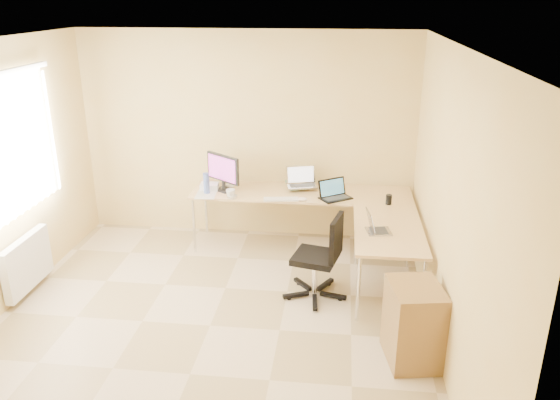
# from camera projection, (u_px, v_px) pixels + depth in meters

# --- Properties ---
(floor) EXTENTS (4.50, 4.50, 0.00)m
(floor) POSITION_uv_depth(u_px,v_px,m) (210.00, 326.00, 5.24)
(floor) COLOR tan
(floor) RESTS_ON ground
(ceiling) EXTENTS (4.50, 4.50, 0.00)m
(ceiling) POSITION_uv_depth(u_px,v_px,m) (195.00, 45.00, 4.33)
(ceiling) COLOR white
(ceiling) RESTS_ON ground
(wall_back) EXTENTS (4.50, 0.00, 4.50)m
(wall_back) POSITION_uv_depth(u_px,v_px,m) (247.00, 136.00, 6.88)
(wall_back) COLOR tan
(wall_back) RESTS_ON ground
(wall_front) EXTENTS (4.50, 0.00, 4.50)m
(wall_front) POSITION_uv_depth(u_px,v_px,m) (92.00, 358.00, 2.69)
(wall_front) COLOR tan
(wall_front) RESTS_ON ground
(wall_right) EXTENTS (0.00, 4.50, 4.50)m
(wall_right) POSITION_uv_depth(u_px,v_px,m) (449.00, 209.00, 4.56)
(wall_right) COLOR tan
(wall_right) RESTS_ON ground
(desk_main) EXTENTS (2.65, 0.70, 0.73)m
(desk_main) POSITION_uv_depth(u_px,v_px,m) (301.00, 220.00, 6.76)
(desk_main) COLOR tan
(desk_main) RESTS_ON ground
(desk_return) EXTENTS (0.70, 1.30, 0.73)m
(desk_return) POSITION_uv_depth(u_px,v_px,m) (386.00, 261.00, 5.72)
(desk_return) COLOR tan
(desk_return) RESTS_ON ground
(monitor) EXTENTS (0.53, 0.45, 0.45)m
(monitor) POSITION_uv_depth(u_px,v_px,m) (223.00, 173.00, 6.61)
(monitor) COLOR black
(monitor) RESTS_ON desk_main
(book_stack) EXTENTS (0.28, 0.33, 0.05)m
(book_stack) POSITION_uv_depth(u_px,v_px,m) (296.00, 185.00, 6.81)
(book_stack) COLOR #2D796D
(book_stack) RESTS_ON desk_main
(laptop_center) EXTENTS (0.42, 0.36, 0.23)m
(laptop_center) POSITION_uv_depth(u_px,v_px,m) (302.00, 177.00, 6.65)
(laptop_center) COLOR silver
(laptop_center) RESTS_ON desk_main
(laptop_black) EXTENTS (0.44, 0.42, 0.23)m
(laptop_black) POSITION_uv_depth(u_px,v_px,m) (336.00, 190.00, 6.37)
(laptop_black) COLOR black
(laptop_black) RESTS_ON desk_main
(keyboard) EXTENTS (0.42, 0.17, 0.02)m
(keyboard) POSITION_uv_depth(u_px,v_px,m) (281.00, 199.00, 6.37)
(keyboard) COLOR silver
(keyboard) RESTS_ON desk_main
(mouse) EXTENTS (0.12, 0.09, 0.04)m
(mouse) POSITION_uv_depth(u_px,v_px,m) (302.00, 199.00, 6.34)
(mouse) COLOR white
(mouse) RESTS_ON desk_main
(mug) EXTENTS (0.11, 0.11, 0.10)m
(mug) POSITION_uv_depth(u_px,v_px,m) (231.00, 194.00, 6.42)
(mug) COLOR white
(mug) RESTS_ON desk_main
(cd_stack) EXTENTS (0.16, 0.16, 0.03)m
(cd_stack) POSITION_uv_depth(u_px,v_px,m) (232.00, 197.00, 6.43)
(cd_stack) COLOR white
(cd_stack) RESTS_ON desk_main
(water_bottle) EXTENTS (0.08, 0.08, 0.26)m
(water_bottle) POSITION_uv_depth(u_px,v_px,m) (206.00, 183.00, 6.54)
(water_bottle) COLOR #4C63AA
(water_bottle) RESTS_ON desk_main
(papers) EXTENTS (0.26, 0.35, 0.01)m
(papers) POSITION_uv_depth(u_px,v_px,m) (206.00, 194.00, 6.54)
(papers) COLOR beige
(papers) RESTS_ON desk_main
(white_box) EXTENTS (0.23, 0.17, 0.08)m
(white_box) POSITION_uv_depth(u_px,v_px,m) (210.00, 186.00, 6.70)
(white_box) COLOR white
(white_box) RESTS_ON desk_main
(desk_fan) EXTENTS (0.33, 0.33, 0.32)m
(desk_fan) POSITION_uv_depth(u_px,v_px,m) (230.00, 174.00, 6.77)
(desk_fan) COLOR white
(desk_fan) RESTS_ON desk_main
(black_cup) EXTENTS (0.07, 0.07, 0.12)m
(black_cup) POSITION_uv_depth(u_px,v_px,m) (389.00, 199.00, 6.22)
(black_cup) COLOR black
(black_cup) RESTS_ON desk_main
(laptop_return) EXTENTS (0.32, 0.27, 0.19)m
(laptop_return) POSITION_uv_depth(u_px,v_px,m) (379.00, 223.00, 5.49)
(laptop_return) COLOR #9293A7
(laptop_return) RESTS_ON desk_return
(office_chair) EXTENTS (0.67, 0.67, 0.93)m
(office_chair) POSITION_uv_depth(u_px,v_px,m) (315.00, 253.00, 5.60)
(office_chair) COLOR black
(office_chair) RESTS_ON ground
(cabinet) EXTENTS (0.50, 0.58, 0.71)m
(cabinet) POSITION_uv_depth(u_px,v_px,m) (413.00, 324.00, 4.64)
(cabinet) COLOR brown
(cabinet) RESTS_ON ground
(radiator) EXTENTS (0.09, 0.80, 0.55)m
(radiator) POSITION_uv_depth(u_px,v_px,m) (27.00, 263.00, 5.71)
(radiator) COLOR white
(radiator) RESTS_ON ground
(window) EXTENTS (0.10, 1.80, 1.40)m
(window) POSITION_uv_depth(u_px,v_px,m) (5.00, 152.00, 5.29)
(window) COLOR white
(window) RESTS_ON wall_left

